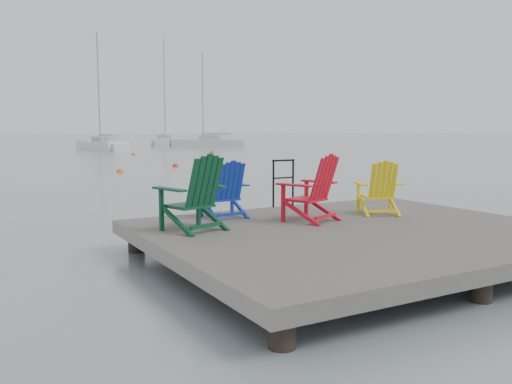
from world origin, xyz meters
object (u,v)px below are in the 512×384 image
handrail (283,178)px  buoy_d (133,155)px  chair_yellow (380,188)px  sailboat_mid (165,142)px  chair_blue (225,190)px  buoy_b (120,172)px  chair_green (195,193)px  sailboat_far (207,143)px  buoy_a (175,167)px  sailboat_near (102,146)px  buoy_c (212,153)px  chair_red (313,188)px

handrail → buoy_d: handrail is taller
chair_yellow → sailboat_mid: sailboat_mid is taller
chair_blue → buoy_b: bearing=78.7°
chair_green → sailboat_far: 53.02m
buoy_b → handrail: bearing=-94.5°
handrail → buoy_b: (1.24, 15.94, -1.04)m
handrail → buoy_a: 18.60m
sailboat_near → buoy_b: bearing=-110.1°
buoy_a → buoy_c: 15.75m
chair_blue → buoy_a: chair_blue is taller
sailboat_near → chair_green: bearing=-110.1°
chair_red → buoy_d: bearing=56.5°
chair_blue → buoy_c: bearing=63.8°
sailboat_mid → buoy_b: 40.27m
chair_green → sailboat_near: bearing=62.3°
sailboat_far → buoy_d: 20.20m
chair_green → chair_blue: chair_green is taller
handrail → chair_yellow: 1.89m
chair_green → sailboat_far: bearing=49.8°
chair_green → buoy_b: chair_green is taller
chair_yellow → buoy_a: chair_yellow is taller
buoy_b → buoy_c: (11.76, 15.42, 0.00)m
chair_green → buoy_a: (7.14, 19.41, -1.05)m
buoy_d → chair_blue: bearing=-104.1°
chair_green → buoy_d: chair_green is taller
handrail → chair_red: chair_red is taller
chair_red → sailboat_mid: size_ratio=0.08×
handrail → buoy_c: 33.96m
chair_red → sailboat_far: (20.00, 48.43, -0.68)m
handrail → sailboat_far: (19.53, 46.81, -0.69)m
buoy_a → chair_yellow: bearing=-101.0°
chair_yellow → sailboat_mid: 56.97m
sailboat_far → buoy_b: size_ratio=33.24×
chair_red → chair_green: bearing=153.4°
sailboat_near → chair_yellow: bearing=-105.7°
buoy_a → chair_green: bearing=-110.2°
handrail → chair_blue: 1.67m
sailboat_near → chair_red: bearing=-107.5°
sailboat_mid → buoy_a: 37.14m
sailboat_near → handrail: bearing=-107.3°
chair_green → buoy_b: (3.67, 17.39, -1.05)m
sailboat_far → handrail: bearing=-168.2°
chair_green → sailboat_mid: bearing=54.8°
sailboat_mid → buoy_d: (-10.39, -21.68, -0.35)m
sailboat_mid → sailboat_far: sailboat_mid is taller
sailboat_far → buoy_c: size_ratio=27.52×
sailboat_mid → buoy_c: (-3.91, -21.68, -0.35)m
chair_yellow → buoy_c: chair_yellow is taller
handrail → chair_green: size_ratio=0.82×
handrail → buoy_d: size_ratio=2.81×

